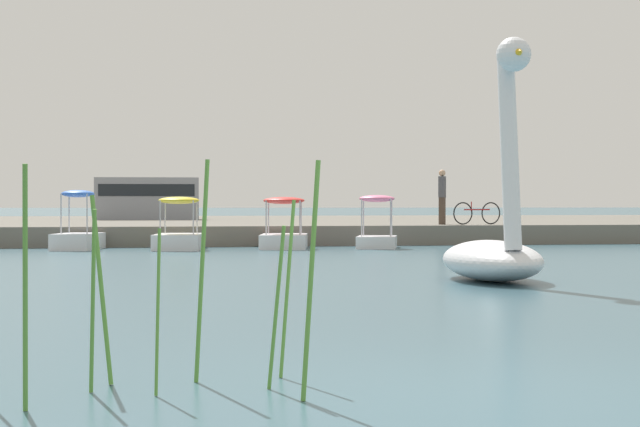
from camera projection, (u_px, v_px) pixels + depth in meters
ground_plane at (476, 400)px, 6.74m from camera, size 626.54×626.54×0.00m
shore_bank_far at (183, 227)px, 43.56m from camera, size 112.88×26.55×0.60m
swan_boat at (494, 244)px, 17.02m from camera, size 1.65×3.13×3.80m
pedal_boat_pink at (377, 232)px, 29.77m from camera, size 1.53×1.98×1.51m
pedal_boat_red at (284, 233)px, 29.54m from camera, size 1.68×2.46×1.45m
pedal_boat_yellow at (179, 233)px, 28.83m from camera, size 1.59×2.48×1.45m
pedal_boat_blue at (78, 234)px, 28.82m from camera, size 1.46×2.23×1.63m
person_on_path at (442, 195)px, 33.28m from camera, size 0.28×0.29×1.74m
bicycle_parked at (477, 213)px, 33.35m from camera, size 1.72×0.49×0.73m
parked_van at (148, 197)px, 43.51m from camera, size 4.30×2.19×1.73m
reed_clump_foreground at (126, 288)px, 6.91m from camera, size 2.52×1.15×1.57m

